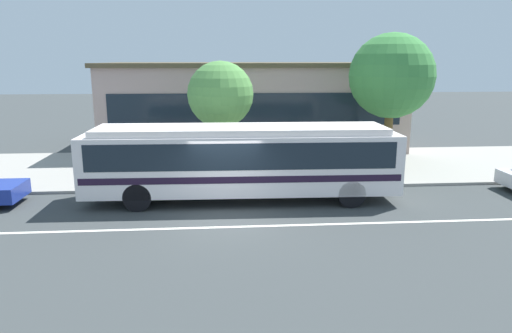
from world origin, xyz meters
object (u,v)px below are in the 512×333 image
Objects in this scene: pedestrian_standing_by_tree at (323,155)px; street_tree_mid_block at (392,76)px; transit_bus at (242,158)px; bus_stop_sign at (350,145)px; pedestrian_walking_along_curb at (200,160)px; pedestrian_waiting_near_sign at (128,156)px; street_tree_near_stop at (220,95)px.

street_tree_mid_block is at bearing 27.39° from pedestrian_standing_by_tree.
transit_bus reaches higher than pedestrian_standing_by_tree.
bus_stop_sign is at bearing -135.68° from street_tree_mid_block.
transit_bus reaches higher than pedestrian_walking_along_curb.
pedestrian_standing_by_tree is 0.73× the size of bus_stop_sign.
pedestrian_walking_along_curb is 0.71× the size of bus_stop_sign.
street_tree_mid_block is (2.53, 2.47, 2.79)m from bus_stop_sign.
street_tree_mid_block reaches higher than transit_bus.
pedestrian_standing_by_tree is at bearing 5.22° from pedestrian_walking_along_curb.
pedestrian_waiting_near_sign is at bearing 176.18° from pedestrian_standing_by_tree.
transit_bus is 6.64× the size of pedestrian_standing_by_tree.
pedestrian_walking_along_curb is 9.81m from street_tree_mid_block.
pedestrian_standing_by_tree is at bearing -3.82° from pedestrian_waiting_near_sign.
street_tree_near_stop is at bearing 164.42° from pedestrian_standing_by_tree.
pedestrian_standing_by_tree is (5.37, 0.49, 0.03)m from pedestrian_walking_along_curb.
pedestrian_waiting_near_sign is (-4.82, 3.34, -0.54)m from transit_bus.
bus_stop_sign is 0.47× the size of street_tree_near_stop.
pedestrian_walking_along_curb is at bearing 126.05° from transit_bus.
transit_bus is 9.05m from street_tree_mid_block.
street_tree_near_stop is 8.07m from street_tree_mid_block.
bus_stop_sign is (9.56, -1.20, 0.56)m from pedestrian_waiting_near_sign.
pedestrian_walking_along_curb is (-1.66, 2.28, -0.53)m from transit_bus.
street_tree_near_stop reaches higher than transit_bus.
street_tree_near_stop is at bearing 161.13° from bus_stop_sign.
bus_stop_sign reaches higher than pedestrian_walking_along_curb.
pedestrian_waiting_near_sign is at bearing 145.30° from transit_bus.
street_tree_mid_block is at bearing 44.32° from bus_stop_sign.
transit_bus is 5.19m from bus_stop_sign.
transit_bus is at bearing -79.53° from street_tree_near_stop.
pedestrian_walking_along_curb is at bearing -117.96° from street_tree_near_stop.
pedestrian_walking_along_curb is at bearing -165.35° from street_tree_mid_block.
bus_stop_sign is 4.51m from street_tree_mid_block.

